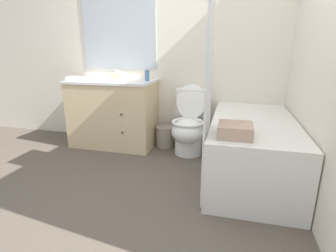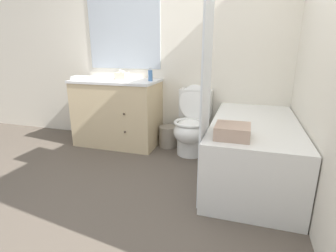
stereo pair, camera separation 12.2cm
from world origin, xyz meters
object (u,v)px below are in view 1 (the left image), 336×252
at_px(wastebasket, 165,136).
at_px(bathtub, 251,148).
at_px(bath_towel_folded, 235,130).
at_px(soap_dispenser, 147,75).
at_px(vanity_cabinet, 114,112).
at_px(sink_faucet, 118,76).
at_px(toilet, 189,126).
at_px(hand_towel_folded, 77,79).
at_px(tissue_box, 118,76).

bearing_deg(wastebasket, bathtub, -28.92).
bearing_deg(bath_towel_folded, soap_dispenser, 135.61).
xyz_separation_m(vanity_cabinet, sink_faucet, (-0.00, 0.20, 0.45)).
height_order(vanity_cabinet, sink_faucet, sink_faucet).
distance_m(bathtub, bath_towel_folded, 0.66).
xyz_separation_m(toilet, bathtub, (0.70, -0.44, -0.05)).
distance_m(sink_faucet, bathtub, 1.92).
bearing_deg(hand_towel_folded, vanity_cabinet, 24.87).
bearing_deg(tissue_box, wastebasket, 3.10).
relative_size(toilet, bath_towel_folded, 3.13).
xyz_separation_m(toilet, wastebasket, (-0.33, 0.13, -0.21)).
distance_m(vanity_cabinet, bathtub, 1.77).
distance_m(wastebasket, bath_towel_folded, 1.49).
distance_m(vanity_cabinet, tissue_box, 0.47).
relative_size(soap_dispenser, bath_towel_folded, 0.61).
xyz_separation_m(vanity_cabinet, wastebasket, (0.66, 0.08, -0.30)).
height_order(bathtub, tissue_box, tissue_box).
height_order(vanity_cabinet, toilet, vanity_cabinet).
bearing_deg(hand_towel_folded, bath_towel_folded, -24.42).
height_order(wastebasket, bath_towel_folded, bath_towel_folded).
bearing_deg(bathtub, vanity_cabinet, 163.95).
bearing_deg(wastebasket, tissue_box, -176.90).
xyz_separation_m(toilet, tissue_box, (-0.93, 0.10, 0.56)).
bearing_deg(wastebasket, soap_dispenser, -157.64).
xyz_separation_m(tissue_box, bath_towel_folded, (1.46, -1.08, -0.27)).
height_order(soap_dispenser, bath_towel_folded, soap_dispenser).
distance_m(bathtub, wastebasket, 1.19).
height_order(sink_faucet, bathtub, sink_faucet).
bearing_deg(soap_dispenser, sink_faucet, 156.84).
relative_size(toilet, tissue_box, 5.74).
relative_size(bathtub, hand_towel_folded, 6.14).
xyz_separation_m(vanity_cabinet, tissue_box, (0.06, 0.05, 0.46)).
relative_size(vanity_cabinet, bathtub, 0.70).
distance_m(hand_towel_folded, bath_towel_folded, 2.09).
distance_m(toilet, tissue_box, 1.09).
bearing_deg(toilet, tissue_box, 174.14).
distance_m(vanity_cabinet, bath_towel_folded, 1.85).
bearing_deg(sink_faucet, vanity_cabinet, -90.00).
xyz_separation_m(bathtub, hand_towel_folded, (-2.07, 0.32, 0.58)).
bearing_deg(tissue_box, sink_faucet, 112.84).
bearing_deg(sink_faucet, bathtub, -22.06).
distance_m(toilet, wastebasket, 0.41).
distance_m(tissue_box, bath_towel_folded, 1.83).
height_order(vanity_cabinet, tissue_box, tissue_box).
height_order(toilet, hand_towel_folded, hand_towel_folded).
distance_m(bathtub, tissue_box, 1.82).
bearing_deg(wastebasket, hand_towel_folded, -166.20).
bearing_deg(toilet, hand_towel_folded, -174.74).
relative_size(wastebasket, hand_towel_folded, 1.06).
distance_m(soap_dispenser, bath_towel_folded, 1.50).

